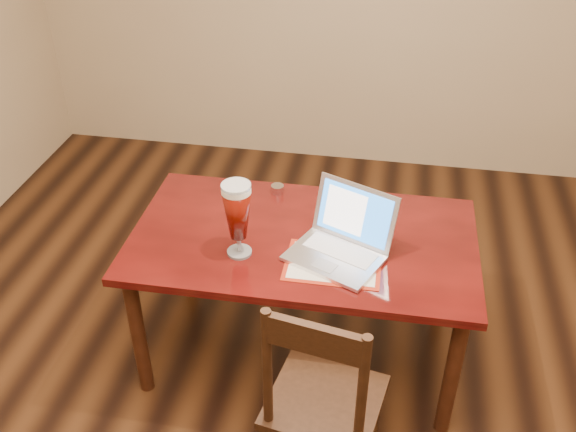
# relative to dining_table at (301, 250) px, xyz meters

# --- Properties ---
(room_shell) EXTENTS (4.51, 5.01, 2.71)m
(room_shell) POSITION_rel_dining_table_xyz_m (0.14, -0.55, 1.14)
(room_shell) COLOR tan
(room_shell) RESTS_ON ground
(dining_table) EXTENTS (1.47, 0.83, 1.01)m
(dining_table) POSITION_rel_dining_table_xyz_m (0.00, 0.00, 0.00)
(dining_table) COLOR #520D0B
(dining_table) RESTS_ON ground
(dining_chair) EXTENTS (0.46, 0.44, 0.94)m
(dining_chair) POSITION_rel_dining_table_xyz_m (0.18, -0.64, -0.18)
(dining_chair) COLOR black
(dining_chair) RESTS_ON ground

